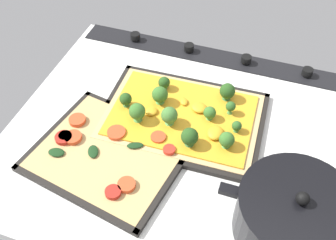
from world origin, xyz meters
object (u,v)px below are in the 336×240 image
at_px(baking_tray_front, 182,119).
at_px(cooking_pot, 294,217).
at_px(baking_tray_back, 109,155).
at_px(veggie_pizza_back, 107,152).
at_px(broccoli_pizza, 182,115).

xyz_separation_m(baking_tray_front, cooking_pot, (-0.28, 0.21, 0.05)).
bearing_deg(baking_tray_back, veggie_pizza_back, -22.03).
height_order(baking_tray_front, broccoli_pizza, broccoli_pizza).
xyz_separation_m(baking_tray_front, baking_tray_back, (0.12, 0.15, 0.00)).
distance_m(broccoli_pizza, veggie_pizza_back, 0.20).
distance_m(broccoli_pizza, cooking_pot, 0.34).
bearing_deg(veggie_pizza_back, broccoli_pizza, -129.67).
bearing_deg(baking_tray_back, cooking_pot, 172.38).
bearing_deg(broccoli_pizza, veggie_pizza_back, 50.33).
distance_m(baking_tray_front, cooking_pot, 0.35).
bearing_deg(broccoli_pizza, cooking_pot, 143.16).
bearing_deg(veggie_pizza_back, cooking_pot, 172.25).
xyz_separation_m(broccoli_pizza, cooking_pot, (-0.27, 0.20, 0.03)).
relative_size(baking_tray_back, cooking_pot, 1.27).
xyz_separation_m(baking_tray_back, veggie_pizza_back, (0.00, -0.00, 0.01)).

